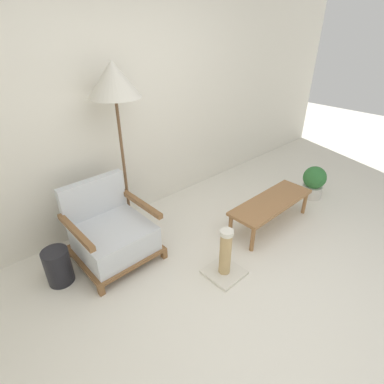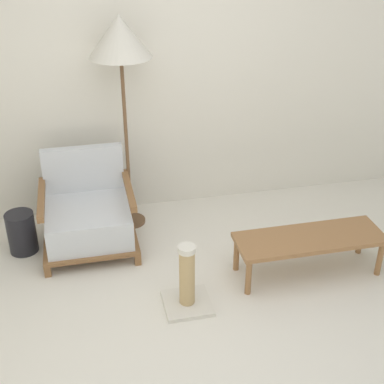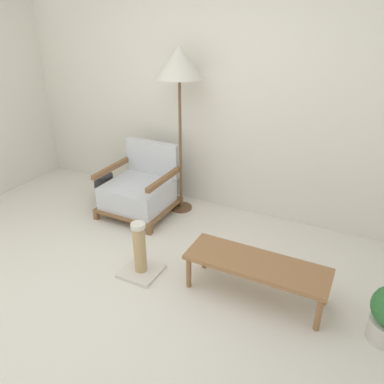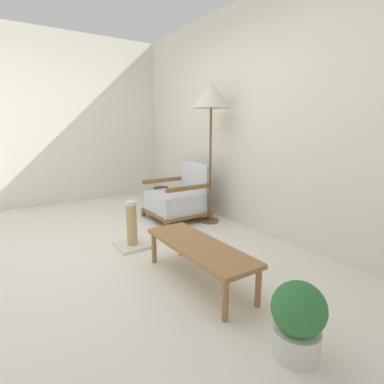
% 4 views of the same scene
% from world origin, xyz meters
% --- Properties ---
extents(ground_plane, '(14.00, 14.00, 0.00)m').
position_xyz_m(ground_plane, '(0.00, 0.00, 0.00)').
color(ground_plane, silver).
extents(wall_back, '(8.00, 0.06, 2.70)m').
position_xyz_m(wall_back, '(0.00, 2.04, 1.35)').
color(wall_back, silver).
rests_on(wall_back, ground_plane).
extents(armchair, '(0.74, 0.71, 0.75)m').
position_xyz_m(armchair, '(-0.66, 1.45, 0.28)').
color(armchair, brown).
rests_on(armchair, ground_plane).
extents(floor_lamp, '(0.48, 0.48, 1.78)m').
position_xyz_m(floor_lamp, '(-0.29, 1.72, 1.58)').
color(floor_lamp, brown).
rests_on(floor_lamp, ground_plane).
extents(coffee_table, '(1.11, 0.37, 0.32)m').
position_xyz_m(coffee_table, '(0.93, 0.71, 0.28)').
color(coffee_table, olive).
rests_on(coffee_table, ground_plane).
extents(vase, '(0.23, 0.23, 0.34)m').
position_xyz_m(vase, '(-1.19, 1.48, 0.17)').
color(vase, black).
rests_on(vase, ground_plane).
extents(potted_plant, '(0.30, 0.30, 0.43)m').
position_xyz_m(potted_plant, '(1.90, 0.69, 0.23)').
color(potted_plant, beige).
rests_on(potted_plant, ground_plane).
extents(scratching_post, '(0.33, 0.33, 0.50)m').
position_xyz_m(scratching_post, '(-0.04, 0.53, 0.18)').
color(scratching_post, beige).
rests_on(scratching_post, ground_plane).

